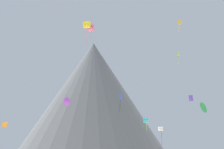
{
  "coord_description": "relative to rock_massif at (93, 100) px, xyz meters",
  "views": [
    {
      "loc": [
        -2.3,
        -33.49,
        3.67
      ],
      "look_at": [
        1.73,
        41.5,
        21.78
      ],
      "focal_mm": 49.05,
      "sensor_mm": 36.0,
      "label": 1
    }
  ],
  "objects": [
    {
      "name": "kite_rainbow_high",
      "position": [
        -0.21,
        -54.7,
        9.03
      ],
      "size": [
        1.83,
        1.82,
        3.62
      ],
      "rotation": [
        0.0,
        0.0,
        4.21
      ],
      "color": "#E5668C"
    },
    {
      "name": "kite_cyan_low",
      "position": [
        13.21,
        -50.01,
        -12.39
      ],
      "size": [
        1.2,
        1.21,
        3.01
      ],
      "rotation": [
        0.0,
        0.0,
        6.14
      ],
      "color": "#33BCDB"
    },
    {
      "name": "kite_yellow_high",
      "position": [
        -0.93,
        -59.09,
        7.83
      ],
      "size": [
        1.74,
        1.79,
        5.42
      ],
      "rotation": [
        0.0,
        0.0,
        5.97
      ],
      "color": "yellow"
    },
    {
      "name": "kite_indigo_mid",
      "position": [
        23.23,
        -54.03,
        -7.62
      ],
      "size": [
        1.05,
        1.05,
        1.32
      ],
      "rotation": [
        0.0,
        0.0,
        1.54
      ],
      "color": "#5138B2"
    },
    {
      "name": "kite_green_low",
      "position": [
        23.83,
        -59.9,
        -10.59
      ],
      "size": [
        2.35,
        2.1,
        2.28
      ],
      "rotation": [
        0.0,
        0.0,
        3.81
      ],
      "color": "green"
    },
    {
      "name": "kite_violet_low",
      "position": [
        -4.45,
        -62.92,
        -10.04
      ],
      "size": [
        1.75,
        1.57,
        1.75
      ],
      "rotation": [
        0.0,
        0.0,
        5.61
      ],
      "color": "purple"
    },
    {
      "name": "kite_gold_high",
      "position": [
        24.46,
        -43.84,
        15.48
      ],
      "size": [
        1.43,
        0.46,
        3.56
      ],
      "rotation": [
        0.0,
        0.0,
        3.2
      ],
      "color": "gold"
    },
    {
      "name": "kite_blue_mid",
      "position": [
        7.54,
        -45.4,
        -6.72
      ],
      "size": [
        0.51,
        0.57,
        4.76
      ],
      "rotation": [
        0.0,
        0.0,
        3.24
      ],
      "color": "blue"
    },
    {
      "name": "kite_lime_high",
      "position": [
        25.76,
        -36.26,
        8.0
      ],
      "size": [
        0.66,
        0.78,
        3.52
      ],
      "rotation": [
        0.0,
        0.0,
        4.58
      ],
      "color": "#8CD133"
    },
    {
      "name": "kite_white_low",
      "position": [
        14.67,
        -59.71,
        -15.09
      ],
      "size": [
        0.89,
        0.92,
        3.68
      ],
      "rotation": [
        0.0,
        0.0,
        0.11
      ],
      "color": "white"
    },
    {
      "name": "rock_massif",
      "position": [
        0.0,
        0.0,
        0.0
      ],
      "size": [
        74.17,
        74.17,
        46.81
      ],
      "color": "slate",
      "rests_on": "ground_plane"
    },
    {
      "name": "kite_orange_low",
      "position": [
        -14.55,
        -68.19,
        -14.88
      ],
      "size": [
        0.82,
        0.93,
        0.81
      ],
      "rotation": [
        0.0,
        0.0,
        3.25
      ],
      "color": "orange"
    }
  ]
}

